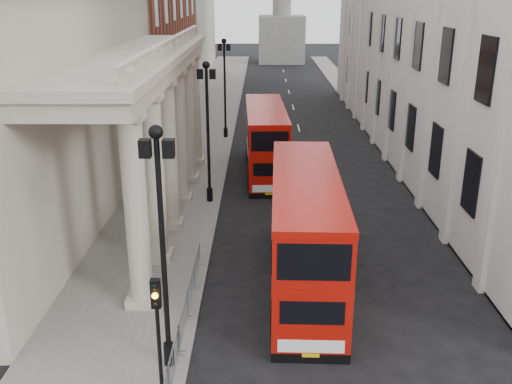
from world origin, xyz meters
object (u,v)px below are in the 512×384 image
lamp_post_south (162,235)px  bus_far (266,139)px  lamp_post_mid (208,123)px  pedestrian_b (158,206)px  bus_near (305,229)px  pedestrian_c (171,167)px  lamp_post_north (225,81)px  pedestrian_a (148,221)px  traffic_light (157,320)px

lamp_post_south → bus_far: size_ratio=0.77×
lamp_post_mid → pedestrian_b: bearing=-130.1°
bus_near → pedestrian_c: size_ratio=6.04×
lamp_post_north → pedestrian_b: 19.67m
lamp_post_south → pedestrian_c: 20.46m
pedestrian_a → pedestrian_c: (-0.20, 9.35, 0.07)m
lamp_post_south → bus_far: bearing=81.2°
pedestrian_b → pedestrian_c: 6.99m
lamp_post_mid → pedestrian_b: (-2.60, -3.09, -3.95)m
bus_far → traffic_light: bearing=-100.1°
traffic_light → pedestrian_b: (-2.70, 14.93, -2.14)m
lamp_post_mid → lamp_post_north: bearing=90.0°
bus_far → lamp_post_south: bearing=-101.1°
lamp_post_north → bus_far: 10.81m
lamp_post_south → bus_near: bearing=49.8°
lamp_post_mid → traffic_light: 18.11m
pedestrian_b → lamp_post_mid: bearing=-137.8°
lamp_post_north → bus_near: bearing=-79.2°
lamp_post_north → traffic_light: size_ratio=1.93×
bus_far → pedestrian_b: size_ratio=6.44×
traffic_light → pedestrian_c: traffic_light is taller
bus_far → pedestrian_b: bearing=-125.6°
pedestrian_a → pedestrian_b: (0.09, 2.37, -0.04)m
lamp_post_south → pedestrian_c: bearing=98.3°
pedestrian_a → pedestrian_c: size_ratio=0.92×
lamp_post_north → pedestrian_a: bearing=-97.2°
lamp_post_mid → pedestrian_a: bearing=-116.3°
traffic_light → bus_near: bus_near is taller
lamp_post_south → traffic_light: lamp_post_south is taller
pedestrian_b → bus_far: bearing=-131.1°
lamp_post_north → pedestrian_c: size_ratio=4.36×
bus_far → pedestrian_c: bus_far is taller
lamp_post_north → traffic_light: lamp_post_north is taller
bus_near → pedestrian_a: size_ratio=6.54×
pedestrian_a → pedestrian_b: bearing=96.7°
lamp_post_south → lamp_post_mid: size_ratio=1.00×
lamp_post_mid → bus_far: size_ratio=0.77×
lamp_post_south → pedestrian_c: size_ratio=4.36×
lamp_post_north → bus_near: size_ratio=0.72×
lamp_post_south → bus_near: 8.06m
lamp_post_mid → traffic_light: (0.10, -18.02, -1.80)m
bus_far → pedestrian_a: (-6.10, -11.51, -1.42)m
lamp_post_north → traffic_light: 34.07m
lamp_post_north → pedestrian_a: (-2.69, -21.46, -3.91)m
lamp_post_north → bus_near: (4.98, -26.10, -2.33)m
pedestrian_a → pedestrian_c: pedestrian_c is taller
lamp_post_south → pedestrian_a: size_ratio=4.72×
pedestrian_c → pedestrian_a: bearing=-66.9°
lamp_post_south → bus_far: (3.41, 22.05, -2.49)m
lamp_post_north → traffic_light: (0.10, -34.02, -1.80)m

